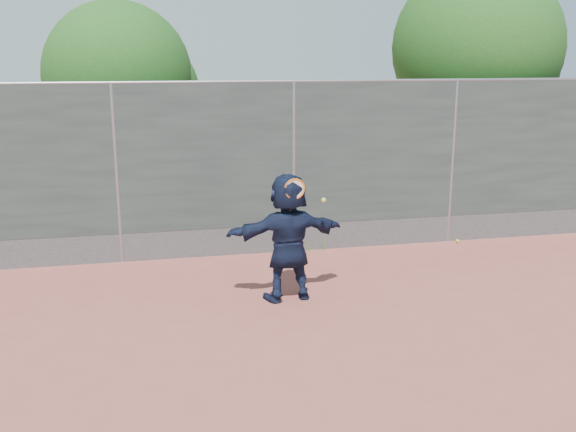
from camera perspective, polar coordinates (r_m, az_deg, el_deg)
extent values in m
plane|color=#9E4C42|center=(8.41, 5.81, -9.96)|extent=(80.00, 80.00, 0.00)
imported|color=#121A33|center=(9.07, 0.00, -1.89)|extent=(1.76, 0.73, 1.85)
sphere|color=#B9D12E|center=(12.48, 14.84, -2.16)|extent=(0.07, 0.07, 0.07)
cube|color=#38423D|center=(11.19, 0.51, 5.49)|extent=(20.00, 0.04, 2.50)
cube|color=slate|center=(11.51, 0.49, -1.92)|extent=(20.00, 0.03, 0.50)
cylinder|color=gray|center=(11.08, 0.52, 11.89)|extent=(20.00, 0.05, 0.05)
cylinder|color=gray|center=(10.98, -14.98, 3.52)|extent=(0.06, 0.06, 3.00)
cylinder|color=gray|center=(11.23, 0.51, 4.22)|extent=(0.06, 0.06, 3.00)
cylinder|color=gray|center=(12.24, 14.39, 4.60)|extent=(0.06, 0.06, 3.00)
torus|color=#D55F14|center=(8.72, 0.60, 2.42)|extent=(0.29, 0.05, 0.29)
cylinder|color=beige|center=(8.72, 0.60, 2.42)|extent=(0.25, 0.02, 0.25)
cylinder|color=black|center=(8.77, 0.25, 1.15)|extent=(0.04, 0.13, 0.33)
sphere|color=#B9D12E|center=(8.77, 3.19, 1.42)|extent=(0.07, 0.07, 0.07)
cylinder|color=#382314|center=(14.88, 15.79, 5.33)|extent=(0.28, 0.28, 2.60)
sphere|color=#23561C|center=(14.73, 16.40, 14.17)|extent=(3.60, 3.60, 3.60)
sphere|color=#23561C|center=(15.26, 18.38, 12.65)|extent=(2.52, 2.52, 2.52)
cylinder|color=#382314|center=(14.00, -14.37, 4.08)|extent=(0.28, 0.28, 2.20)
sphere|color=#23561C|center=(13.81, -14.86, 11.96)|extent=(3.00, 3.00, 3.00)
sphere|color=#23561C|center=(14.01, -12.26, 10.90)|extent=(2.10, 2.10, 2.10)
cone|color=#387226|center=(11.49, 1.84, -2.58)|extent=(0.03, 0.03, 0.26)
cone|color=#387226|center=(11.57, 3.26, -2.37)|extent=(0.03, 0.03, 0.30)
cone|color=#387226|center=(11.40, 0.16, -2.81)|extent=(0.03, 0.03, 0.22)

